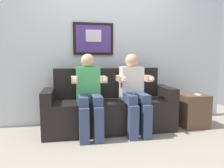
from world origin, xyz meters
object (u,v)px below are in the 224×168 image
couch (110,109)px  person_on_left (89,91)px  side_table_right (192,110)px  spare_remote_on_table (198,95)px  person_on_right (134,90)px

couch → person_on_left: (-0.31, -0.17, 0.29)m
side_table_right → spare_remote_on_table: spare_remote_on_table is taller
person_on_left → person_on_right: same height
spare_remote_on_table → couch: bearing=171.6°
person_on_right → side_table_right: 1.03m
person_on_right → spare_remote_on_table: bearing=-1.5°
spare_remote_on_table → side_table_right: bearing=106.2°
person_on_right → spare_remote_on_table: size_ratio=8.54×
couch → person_on_right: (0.31, -0.17, 0.29)m
couch → person_on_right: person_on_right is taller
couch → side_table_right: (1.28, -0.11, -0.06)m
side_table_right → person_on_right: bearing=-176.4°
person_on_left → side_table_right: 1.64m
person_on_right → spare_remote_on_table: (0.99, -0.03, -0.10)m
person_on_right → side_table_right: bearing=3.6°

